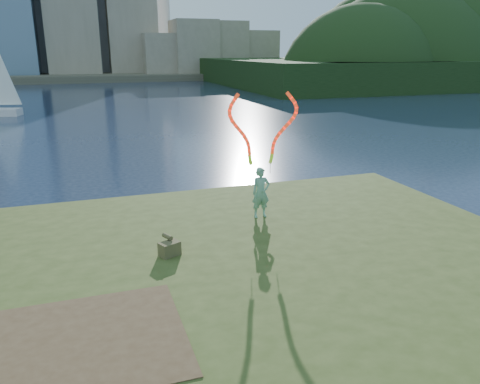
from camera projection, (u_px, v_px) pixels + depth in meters
name	position (u px, v px, depth m)	size (l,w,h in m)	color
ground	(180.00, 279.00, 11.62)	(320.00, 320.00, 0.00)	#17233B
grassy_knoll	(203.00, 315.00, 9.44)	(20.00, 18.00, 0.80)	#354418
dirt_patch	(88.00, 341.00, 7.81)	(3.20, 3.00, 0.02)	#47331E
far_shore	(86.00, 74.00, 97.49)	(320.00, 40.00, 1.20)	#4F493A
wooded_hill	(437.00, 81.00, 84.22)	(78.00, 50.00, 63.00)	black
woman_with_ribbons	(261.00, 168.00, 13.26)	(1.99, 0.35, 3.87)	#207748
canvas_bag	(169.00, 248.00, 11.04)	(0.55, 0.62, 0.44)	#474522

